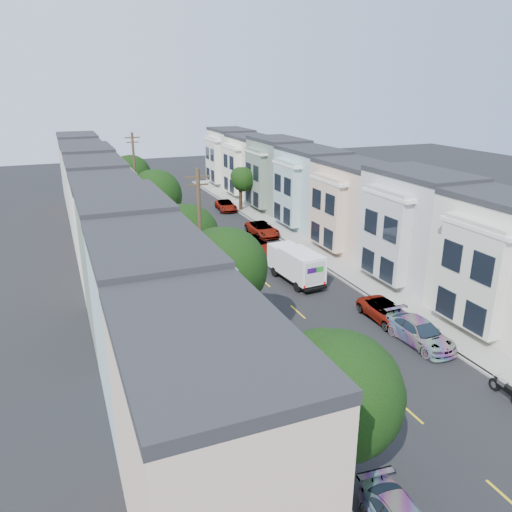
% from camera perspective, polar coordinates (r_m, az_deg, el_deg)
% --- Properties ---
extents(ground, '(160.00, 160.00, 0.00)m').
position_cam_1_polar(ground, '(35.22, 4.81, -6.42)').
color(ground, black).
rests_on(ground, ground).
extents(road_slab, '(12.00, 70.00, 0.02)m').
position_cam_1_polar(road_slab, '(48.08, -3.23, 0.74)').
color(road_slab, black).
rests_on(road_slab, ground).
extents(curb_left, '(0.30, 70.00, 0.15)m').
position_cam_1_polar(curb_left, '(46.58, -10.28, -0.07)').
color(curb_left, gray).
rests_on(curb_left, ground).
extents(curb_right, '(0.30, 70.00, 0.15)m').
position_cam_1_polar(curb_right, '(50.24, 3.31, 1.63)').
color(curb_right, gray).
rests_on(curb_right, ground).
extents(sidewalk_left, '(2.60, 70.00, 0.15)m').
position_cam_1_polar(sidewalk_left, '(46.36, -11.85, -0.27)').
color(sidewalk_left, gray).
rests_on(sidewalk_left, ground).
extents(sidewalk_right, '(2.60, 70.00, 0.15)m').
position_cam_1_polar(sidewalk_right, '(50.78, 4.64, 1.79)').
color(sidewalk_right, gray).
rests_on(sidewalk_right, ground).
extents(centerline, '(0.12, 70.00, 0.01)m').
position_cam_1_polar(centerline, '(48.09, -3.23, 0.73)').
color(centerline, gold).
rests_on(centerline, ground).
extents(townhouse_row_left, '(5.00, 70.00, 8.50)m').
position_cam_1_polar(townhouse_row_left, '(45.94, -16.49, -0.95)').
color(townhouse_row_left, beige).
rests_on(townhouse_row_left, ground).
extents(townhouse_row_right, '(5.00, 70.00, 8.50)m').
position_cam_1_polar(townhouse_row_right, '(52.56, 8.35, 2.17)').
color(townhouse_row_right, beige).
rests_on(townhouse_row_right, ground).
extents(tree_a, '(4.70, 4.70, 7.00)m').
position_cam_1_polar(tree_a, '(18.63, 9.13, -15.49)').
color(tree_a, black).
rests_on(tree_a, ground).
extents(tree_b, '(4.70, 4.70, 7.60)m').
position_cam_1_polar(tree_b, '(28.30, -3.54, -1.44)').
color(tree_b, black).
rests_on(tree_b, ground).
extents(tree_c, '(4.70, 4.70, 7.01)m').
position_cam_1_polar(tree_c, '(36.58, -8.00, 2.26)').
color(tree_c, black).
rests_on(tree_c, ground).
extents(tree_d, '(4.70, 4.70, 7.84)m').
position_cam_1_polar(tree_d, '(46.77, -11.43, 6.80)').
color(tree_d, black).
rests_on(tree_d, ground).
extents(tree_e, '(4.70, 4.70, 7.27)m').
position_cam_1_polar(tree_e, '(61.38, -14.16, 8.94)').
color(tree_e, black).
rests_on(tree_e, ground).
extents(tree_far_r, '(3.03, 3.03, 5.45)m').
position_cam_1_polar(tree_far_r, '(62.33, -1.53, 8.70)').
color(tree_far_r, black).
rests_on(tree_far_r, ground).
extents(utility_pole_near, '(1.60, 0.26, 10.00)m').
position_cam_1_polar(utility_pole_near, '(32.91, -6.38, 1.33)').
color(utility_pole_near, '#42301E').
rests_on(utility_pole_near, ground).
extents(utility_pole_far, '(1.60, 0.26, 10.00)m').
position_cam_1_polar(utility_pole_far, '(57.72, -13.61, 8.62)').
color(utility_pole_far, '#42301E').
rests_on(utility_pole_far, ground).
extents(fedex_truck, '(2.19, 5.69, 2.73)m').
position_cam_1_polar(fedex_truck, '(39.93, 4.58, -0.88)').
color(fedex_truck, white).
rests_on(fedex_truck, ground).
extents(lead_sedan, '(3.39, 5.88, 1.54)m').
position_cam_1_polar(lead_sedan, '(46.87, -0.20, 1.26)').
color(lead_sedan, black).
rests_on(lead_sedan, ground).
extents(parked_left_b, '(2.35, 5.14, 1.52)m').
position_cam_1_polar(parked_left_b, '(27.52, 2.10, -12.41)').
color(parked_left_b, black).
rests_on(parked_left_b, ground).
extents(parked_left_c, '(1.88, 4.29, 1.28)m').
position_cam_1_polar(parked_left_c, '(35.13, -4.02, -5.32)').
color(parked_left_c, '#99A6B2').
rests_on(parked_left_c, ground).
extents(parked_left_d, '(2.53, 5.20, 1.42)m').
position_cam_1_polar(parked_left_d, '(42.65, -7.59, -0.83)').
color(parked_left_d, '#4E0518').
rests_on(parked_left_d, ground).
extents(parked_right_a, '(2.25, 5.00, 1.48)m').
position_cam_1_polar(parked_right_a, '(32.40, 18.21, -8.31)').
color(parked_right_a, '#40454A').
rests_on(parked_right_a, ground).
extents(parked_right_b, '(2.14, 4.62, 1.28)m').
position_cam_1_polar(parked_right_b, '(34.76, 14.67, -6.20)').
color(parked_right_b, white).
rests_on(parked_right_b, ground).
extents(parked_right_c, '(2.38, 5.06, 1.40)m').
position_cam_1_polar(parked_right_c, '(52.32, 0.73, 3.09)').
color(parked_right_c, black).
rests_on(parked_right_c, ground).
extents(parked_right_d, '(2.57, 4.77, 1.27)m').
position_cam_1_polar(parked_right_d, '(63.05, -3.46, 5.78)').
color(parked_right_d, black).
rests_on(parked_right_d, ground).
extents(motorcycle, '(0.30, 2.21, 0.88)m').
position_cam_1_polar(motorcycle, '(29.00, 26.60, -13.55)').
color(motorcycle, black).
rests_on(motorcycle, ground).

